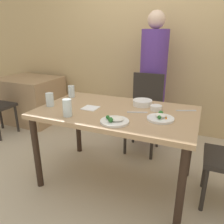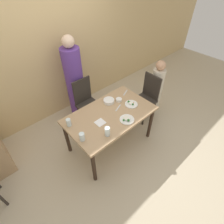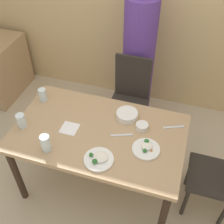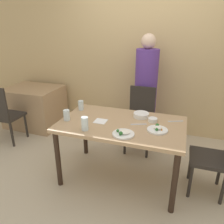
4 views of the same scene
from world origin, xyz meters
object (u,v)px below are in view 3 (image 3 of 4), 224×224
at_px(glass_water_tall, 43,95).
at_px(chair_adult_spot, 129,98).
at_px(person_adult, 138,60).
at_px(bowl_curry, 127,115).
at_px(chair_child_spot, 223,174).
at_px(plate_rice_adult, 99,159).

bearing_deg(glass_water_tall, chair_adult_spot, 38.72).
xyz_separation_m(person_adult, bowl_curry, (0.11, -0.88, 0.00)).
height_order(bowl_curry, glass_water_tall, glass_water_tall).
distance_m(chair_adult_spot, bowl_curry, 0.61).
xyz_separation_m(chair_adult_spot, chair_child_spot, (0.99, -0.70, 0.00)).
bearing_deg(chair_adult_spot, bowl_curry, -78.47).
bearing_deg(chair_adult_spot, chair_child_spot, -35.32).
distance_m(chair_adult_spot, person_adult, 0.43).
height_order(chair_adult_spot, bowl_curry, chair_adult_spot).
distance_m(bowl_curry, glass_water_tall, 0.80).
bearing_deg(chair_child_spot, plate_rice_adult, -69.97).
height_order(chair_adult_spot, plate_rice_adult, chair_adult_spot).
distance_m(chair_adult_spot, glass_water_tall, 0.93).
bearing_deg(chair_child_spot, glass_water_tall, -95.04).
bearing_deg(glass_water_tall, bowl_curry, 0.89).
relative_size(chair_child_spot, person_adult, 0.57).
relative_size(chair_child_spot, bowl_curry, 5.12).
relative_size(bowl_curry, plate_rice_adult, 0.82).
xyz_separation_m(bowl_curry, plate_rice_adult, (-0.08, -0.51, -0.01)).
relative_size(chair_adult_spot, chair_child_spot, 1.00).
relative_size(chair_child_spot, glass_water_tall, 7.65).
xyz_separation_m(person_adult, glass_water_tall, (-0.69, -0.89, 0.04)).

